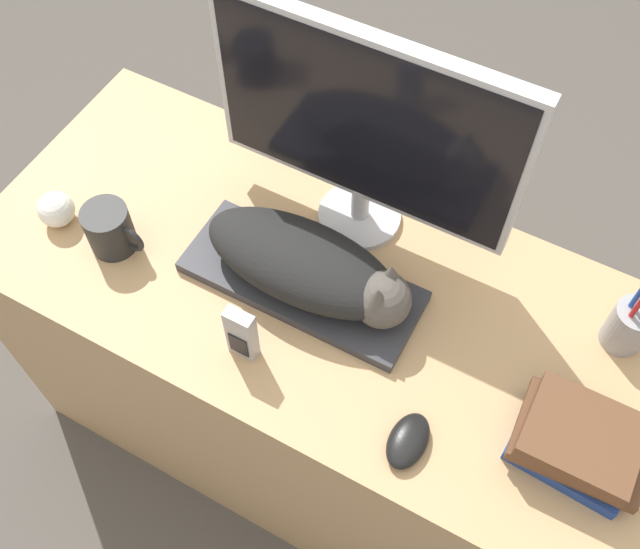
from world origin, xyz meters
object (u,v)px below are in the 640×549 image
at_px(computer_mouse, 408,441).
at_px(pen_cup, 630,325).
at_px(baseball, 56,209).
at_px(phone, 241,334).
at_px(book_stack, 579,443).
at_px(keyboard, 302,281).
at_px(cat, 313,267).
at_px(coffee_mug, 111,229).
at_px(monitor, 365,129).

height_order(computer_mouse, pen_cup, pen_cup).
relative_size(baseball, phone, 0.56).
bearing_deg(book_stack, keyboard, 172.44).
bearing_deg(pen_cup, cat, -162.23).
distance_m(coffee_mug, phone, 0.36).
relative_size(keyboard, baseball, 6.29).
bearing_deg(pen_cup, monitor, 178.31).
bearing_deg(monitor, computer_mouse, -53.18).
distance_m(computer_mouse, pen_cup, 0.45).
height_order(monitor, pen_cup, monitor).
xyz_separation_m(cat, coffee_mug, (-0.39, -0.09, -0.03)).
xyz_separation_m(monitor, pen_cup, (0.54, -0.02, -0.21)).
xyz_separation_m(phone, book_stack, (0.58, 0.10, -0.02)).
distance_m(computer_mouse, coffee_mug, 0.69).
bearing_deg(keyboard, coffee_mug, -165.67).
relative_size(computer_mouse, book_stack, 0.48).
distance_m(keyboard, pen_cup, 0.59).
bearing_deg(keyboard, cat, 0.00).
height_order(keyboard, pen_cup, pen_cup).
distance_m(keyboard, monitor, 0.31).
height_order(cat, monitor, monitor).
relative_size(coffee_mug, phone, 0.96).
bearing_deg(cat, book_stack, -7.91).
distance_m(monitor, pen_cup, 0.58).
relative_size(keyboard, monitor, 0.79).
relative_size(computer_mouse, phone, 0.81).
relative_size(cat, coffee_mug, 3.27).
relative_size(computer_mouse, pen_cup, 0.52).
xyz_separation_m(keyboard, book_stack, (0.56, -0.07, 0.03)).
bearing_deg(keyboard, computer_mouse, -31.72).
bearing_deg(pen_cup, book_stack, -92.08).
distance_m(coffee_mug, baseball, 0.13).
relative_size(cat, book_stack, 1.87).
distance_m(pen_cup, baseball, 1.10).
distance_m(monitor, computer_mouse, 0.54).
distance_m(keyboard, baseball, 0.51).
bearing_deg(computer_mouse, book_stack, 25.38).
height_order(keyboard, phone, phone).
xyz_separation_m(baseball, book_stack, (1.06, 0.03, 0.01)).
xyz_separation_m(baseball, phone, (0.48, -0.07, 0.03)).
distance_m(monitor, phone, 0.42).
xyz_separation_m(keyboard, baseball, (-0.50, -0.10, 0.02)).
bearing_deg(keyboard, phone, -97.45).
relative_size(monitor, book_stack, 2.64).
distance_m(computer_mouse, book_stack, 0.28).
distance_m(cat, coffee_mug, 0.41).
bearing_deg(cat, computer_mouse, -33.87).
height_order(keyboard, coffee_mug, coffee_mug).
relative_size(keyboard, coffee_mug, 3.65).
height_order(computer_mouse, book_stack, book_stack).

